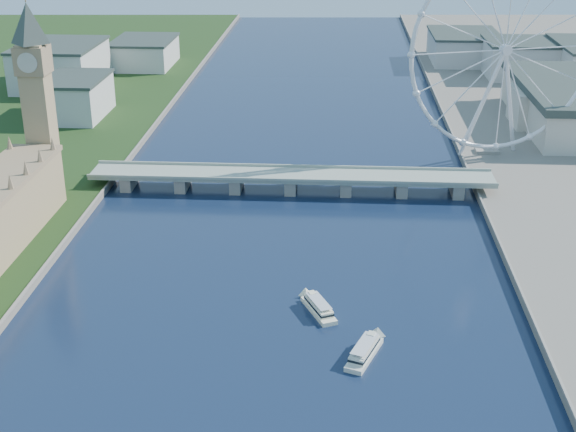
{
  "coord_description": "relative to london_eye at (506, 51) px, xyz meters",
  "views": [
    {
      "loc": [
        24.11,
        -111.82,
        157.32
      ],
      "look_at": [
        3.95,
        210.0,
        22.26
      ],
      "focal_mm": 50.0,
      "sensor_mm": 36.0,
      "label": 1
    }
  ],
  "objects": [
    {
      "name": "tour_boat_near",
      "position": [
        -101.08,
        -189.68,
        -67.52
      ],
      "size": [
        16.81,
        26.46,
        5.72
      ],
      "primitive_type": null,
      "rotation": [
        0.0,
        0.0,
        0.43
      ],
      "color": "#F4F0CD",
      "rests_on": "ground"
    },
    {
      "name": "county_hall",
      "position": [
        55.02,
        74.92,
        -67.52
      ],
      "size": [
        54.0,
        144.0,
        35.0
      ],
      "primitive_type": null,
      "color": "beige",
      "rests_on": "ground"
    },
    {
      "name": "big_ben",
      "position": [
        -247.98,
        -77.08,
        -0.95
      ],
      "size": [
        20.02,
        20.02,
        110.0
      ],
      "color": "tan",
      "rests_on": "ground"
    },
    {
      "name": "london_eye",
      "position": [
        0.0,
        0.0,
        0.0
      ],
      "size": [
        113.6,
        39.12,
        124.3
      ],
      "color": "silver",
      "rests_on": "ground"
    },
    {
      "name": "tour_boat_far",
      "position": [
        -83.97,
        -220.67,
        -67.52
      ],
      "size": [
        16.15,
        27.84,
        5.98
      ],
      "primitive_type": null,
      "rotation": [
        0.0,
        0.0,
        -0.37
      ],
      "color": "beige",
      "rests_on": "ground"
    },
    {
      "name": "westminster_bridge",
      "position": [
        -119.98,
        -55.08,
        -60.89
      ],
      "size": [
        220.0,
        22.0,
        9.5
      ],
      "color": "gray",
      "rests_on": "ground"
    },
    {
      "name": "city_skyline",
      "position": [
        -80.75,
        205.0,
        -50.56
      ],
      "size": [
        505.0,
        280.0,
        32.0
      ],
      "color": "beige",
      "rests_on": "ground"
    }
  ]
}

